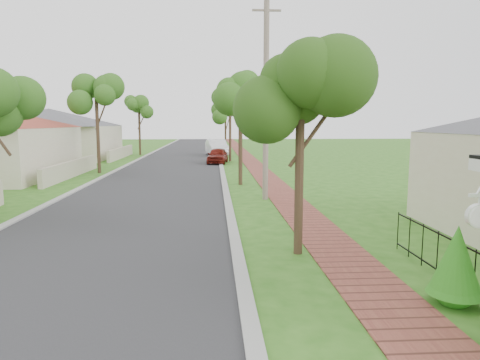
# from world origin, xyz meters

# --- Properties ---
(ground) EXTENTS (160.00, 160.00, 0.00)m
(ground) POSITION_xyz_m (0.00, 0.00, 0.00)
(ground) COLOR #2B6317
(ground) RESTS_ON ground
(road) EXTENTS (7.00, 120.00, 0.02)m
(road) POSITION_xyz_m (-3.00, 20.00, 0.00)
(road) COLOR #28282B
(road) RESTS_ON ground
(kerb_right) EXTENTS (0.30, 120.00, 0.10)m
(kerb_right) POSITION_xyz_m (0.65, 20.00, 0.00)
(kerb_right) COLOR #9E9E99
(kerb_right) RESTS_ON ground
(kerb_left) EXTENTS (0.30, 120.00, 0.10)m
(kerb_left) POSITION_xyz_m (-6.65, 20.00, 0.00)
(kerb_left) COLOR #9E9E99
(kerb_left) RESTS_ON ground
(sidewalk) EXTENTS (1.50, 120.00, 0.03)m
(sidewalk) POSITION_xyz_m (3.25, 20.00, 0.00)
(sidewalk) COLOR brown
(sidewalk) RESTS_ON ground
(street_trees) EXTENTS (10.70, 37.65, 5.89)m
(street_trees) POSITION_xyz_m (-2.87, 26.84, 4.54)
(street_trees) COLOR #382619
(street_trees) RESTS_ON ground
(far_house_grey) EXTENTS (15.56, 15.56, 4.60)m
(far_house_grey) POSITION_xyz_m (-14.97, 34.00, 2.34)
(far_house_grey) COLOR beige
(far_house_grey) RESTS_ON ground
(parked_car_red) EXTENTS (1.93, 3.86, 1.26)m
(parked_car_red) POSITION_xyz_m (0.40, 28.20, 0.63)
(parked_car_red) COLOR maroon
(parked_car_red) RESTS_ON ground
(parked_car_white) EXTENTS (2.47, 5.18, 1.64)m
(parked_car_white) POSITION_xyz_m (0.40, 36.20, 0.82)
(parked_car_white) COLOR white
(parked_car_white) RESTS_ON ground
(near_tree) EXTENTS (1.91, 1.91, 4.90)m
(near_tree) POSITION_xyz_m (2.20, 3.78, 3.89)
(near_tree) COLOR #382619
(near_tree) RESTS_ON ground
(utility_pole) EXTENTS (1.20, 0.24, 8.30)m
(utility_pole) POSITION_xyz_m (2.30, 11.55, 4.21)
(utility_pole) COLOR gray
(utility_pole) RESTS_ON ground
(station_clock) EXTENTS (0.64, 0.13, 0.53)m
(station_clock) POSITION_xyz_m (4.06, -0.60, 1.95)
(station_clock) COLOR white
(station_clock) RESTS_ON ground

